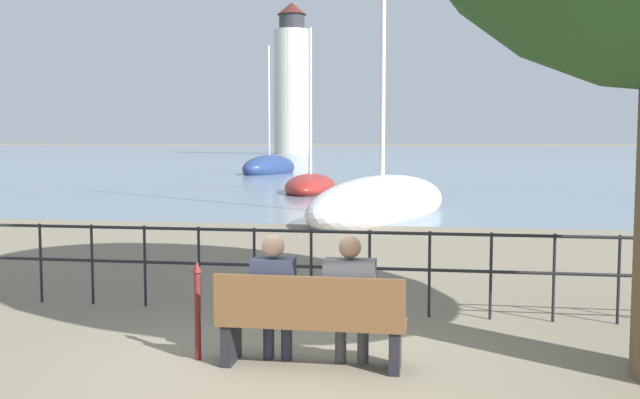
{
  "coord_description": "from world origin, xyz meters",
  "views": [
    {
      "loc": [
        1.12,
        -6.53,
        2.14
      ],
      "look_at": [
        0.0,
        0.5,
        1.55
      ],
      "focal_mm": 40.0,
      "sensor_mm": 36.0,
      "label": 1
    }
  ],
  "objects_px": {
    "sailboat_4": "(269,168)",
    "seated_person_right": "(350,295)",
    "sailboat_3": "(382,204)",
    "seated_person_left": "(274,293)",
    "sailboat_2": "(310,186)",
    "harbor_lighthouse": "(292,84)",
    "park_bench": "(311,323)",
    "closed_umbrella": "(198,304)"
  },
  "relations": [
    {
      "from": "park_bench",
      "to": "closed_umbrella",
      "type": "height_order",
      "value": "closed_umbrella"
    },
    {
      "from": "sailboat_2",
      "to": "seated_person_left",
      "type": "bearing_deg",
      "value": -83.89
    },
    {
      "from": "seated_person_left",
      "to": "park_bench",
      "type": "bearing_deg",
      "value": -11.79
    },
    {
      "from": "sailboat_4",
      "to": "seated_person_right",
      "type": "bearing_deg",
      "value": -60.14
    },
    {
      "from": "closed_umbrella",
      "to": "harbor_lighthouse",
      "type": "relative_size",
      "value": 0.04
    },
    {
      "from": "park_bench",
      "to": "seated_person_right",
      "type": "distance_m",
      "value": 0.45
    },
    {
      "from": "sailboat_2",
      "to": "sailboat_4",
      "type": "xyz_separation_m",
      "value": [
        -5.49,
        16.03,
        0.12
      ]
    },
    {
      "from": "seated_person_left",
      "to": "sailboat_4",
      "type": "xyz_separation_m",
      "value": [
        -9.07,
        38.74,
        -0.31
      ]
    },
    {
      "from": "sailboat_4",
      "to": "harbor_lighthouse",
      "type": "bearing_deg",
      "value": 115.69
    },
    {
      "from": "seated_person_right",
      "to": "sailboat_3",
      "type": "relative_size",
      "value": 0.1
    },
    {
      "from": "sailboat_2",
      "to": "harbor_lighthouse",
      "type": "xyz_separation_m",
      "value": [
        -17.54,
        84.18,
        10.97
      ]
    },
    {
      "from": "sailboat_3",
      "to": "harbor_lighthouse",
      "type": "bearing_deg",
      "value": 122.08
    },
    {
      "from": "closed_umbrella",
      "to": "sailboat_2",
      "type": "relative_size",
      "value": 0.14
    },
    {
      "from": "seated_person_left",
      "to": "sailboat_2",
      "type": "height_order",
      "value": "sailboat_2"
    },
    {
      "from": "park_bench",
      "to": "seated_person_left",
      "type": "distance_m",
      "value": 0.45
    },
    {
      "from": "seated_person_left",
      "to": "harbor_lighthouse",
      "type": "distance_m",
      "value": 109.46
    },
    {
      "from": "sailboat_3",
      "to": "sailboat_2",
      "type": "bearing_deg",
      "value": 130.73
    },
    {
      "from": "sailboat_2",
      "to": "harbor_lighthouse",
      "type": "height_order",
      "value": "harbor_lighthouse"
    },
    {
      "from": "sailboat_3",
      "to": "sailboat_4",
      "type": "bearing_deg",
      "value": 129.15
    },
    {
      "from": "seated_person_right",
      "to": "sailboat_4",
      "type": "height_order",
      "value": "sailboat_4"
    },
    {
      "from": "sailboat_3",
      "to": "sailboat_4",
      "type": "height_order",
      "value": "sailboat_3"
    },
    {
      "from": "closed_umbrella",
      "to": "harbor_lighthouse",
      "type": "distance_m",
      "value": 109.32
    },
    {
      "from": "seated_person_right",
      "to": "harbor_lighthouse",
      "type": "relative_size",
      "value": 0.05
    },
    {
      "from": "closed_umbrella",
      "to": "sailboat_3",
      "type": "height_order",
      "value": "sailboat_3"
    },
    {
      "from": "park_bench",
      "to": "sailboat_4",
      "type": "bearing_deg",
      "value": 103.66
    },
    {
      "from": "park_bench",
      "to": "sailboat_3",
      "type": "height_order",
      "value": "sailboat_3"
    },
    {
      "from": "sailboat_4",
      "to": "sailboat_2",
      "type": "bearing_deg",
      "value": -55.43
    },
    {
      "from": "closed_umbrella",
      "to": "sailboat_3",
      "type": "bearing_deg",
      "value": 86.39
    },
    {
      "from": "sailboat_2",
      "to": "harbor_lighthouse",
      "type": "distance_m",
      "value": 86.68
    },
    {
      "from": "park_bench",
      "to": "seated_person_right",
      "type": "xyz_separation_m",
      "value": [
        0.37,
        0.07,
        0.26
      ]
    },
    {
      "from": "closed_umbrella",
      "to": "park_bench",
      "type": "bearing_deg",
      "value": -4.02
    },
    {
      "from": "sailboat_3",
      "to": "seated_person_right",
      "type": "bearing_deg",
      "value": -67.9
    },
    {
      "from": "closed_umbrella",
      "to": "sailboat_2",
      "type": "height_order",
      "value": "sailboat_2"
    },
    {
      "from": "sailboat_2",
      "to": "harbor_lighthouse",
      "type": "relative_size",
      "value": 0.29
    },
    {
      "from": "harbor_lighthouse",
      "to": "park_bench",
      "type": "bearing_deg",
      "value": -78.65
    },
    {
      "from": "sailboat_4",
      "to": "seated_person_left",
      "type": "bearing_deg",
      "value": -61.16
    },
    {
      "from": "seated_person_right",
      "to": "closed_umbrella",
      "type": "distance_m",
      "value": 1.5
    },
    {
      "from": "seated_person_left",
      "to": "sailboat_2",
      "type": "relative_size",
      "value": 0.18
    },
    {
      "from": "park_bench",
      "to": "sailboat_3",
      "type": "xyz_separation_m",
      "value": [
        -0.29,
        13.47,
        -0.05
      ]
    },
    {
      "from": "sailboat_3",
      "to": "park_bench",
      "type": "bearing_deg",
      "value": -69.47
    },
    {
      "from": "seated_person_left",
      "to": "closed_umbrella",
      "type": "distance_m",
      "value": 0.78
    },
    {
      "from": "seated_person_left",
      "to": "closed_umbrella",
      "type": "relative_size",
      "value": 1.28
    }
  ]
}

